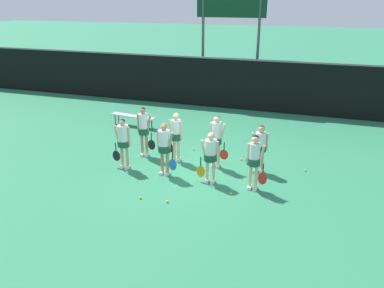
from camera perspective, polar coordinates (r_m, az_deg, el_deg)
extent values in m
plane|color=#2D7F56|center=(12.42, 0.07, -4.08)|extent=(140.00, 140.00, 0.00)
cube|color=black|center=(19.13, 7.42, 8.86)|extent=(60.00, 0.06, 2.49)
cube|color=slate|center=(18.90, 7.61, 12.67)|extent=(60.00, 0.08, 0.08)
cylinder|color=#515156|center=(20.33, 1.68, 14.54)|extent=(0.14, 0.14, 5.83)
cylinder|color=#515156|center=(19.70, 10.00, 14.02)|extent=(0.14, 0.14, 5.83)
cube|color=#0F3823|center=(19.82, 6.03, 20.66)|extent=(3.52, 0.12, 1.42)
cube|color=#B2B2B7|center=(16.79, -9.00, 4.22)|extent=(2.17, 0.61, 0.04)
cylinder|color=slate|center=(16.51, -6.17, 3.19)|extent=(0.06, 0.06, 0.44)
cylinder|color=slate|center=(16.30, -6.62, 2.94)|extent=(0.06, 0.06, 0.44)
cylinder|color=slate|center=(17.44, -11.13, 3.91)|extent=(0.06, 0.06, 0.44)
cylinder|color=slate|center=(17.25, -11.62, 3.68)|extent=(0.06, 0.06, 0.44)
cylinder|color=tan|center=(12.61, -9.83, -1.97)|extent=(0.10, 0.10, 0.82)
cylinder|color=tan|center=(12.70, -10.61, -1.86)|extent=(0.10, 0.10, 0.82)
cube|color=white|center=(12.74, -9.79, -3.52)|extent=(0.11, 0.24, 0.09)
cube|color=white|center=(12.82, -10.57, -3.40)|extent=(0.11, 0.24, 0.09)
cylinder|color=#194C33|center=(12.48, -10.37, 0.09)|extent=(0.41, 0.41, 0.19)
cylinder|color=white|center=(12.38, -10.45, 1.29)|extent=(0.35, 0.35, 0.69)
sphere|color=tan|center=(12.24, -10.59, 3.23)|extent=(0.19, 0.19, 0.19)
sphere|color=black|center=(12.25, -10.55, 3.37)|extent=(0.18, 0.18, 0.18)
cylinder|color=tan|center=(12.49, -11.33, 1.34)|extent=(0.21, 0.08, 0.66)
cylinder|color=tan|center=(12.29, -9.60, 1.13)|extent=(0.08, 0.08, 0.66)
cylinder|color=black|center=(12.66, -11.55, -0.44)|extent=(0.03, 0.03, 0.27)
ellipsoid|color=black|center=(12.78, -11.44, -1.78)|extent=(0.29, 0.03, 0.37)
cylinder|color=tan|center=(12.00, -3.75, -2.91)|extent=(0.10, 0.10, 0.83)
cylinder|color=tan|center=(12.09, -4.56, -2.75)|extent=(0.10, 0.10, 0.83)
cube|color=white|center=(12.13, -3.78, -4.54)|extent=(0.13, 0.25, 0.09)
cube|color=white|center=(12.22, -4.58, -4.37)|extent=(0.13, 0.25, 0.09)
cylinder|color=#194C33|center=(11.85, -4.22, -0.67)|extent=(0.40, 0.40, 0.22)
cylinder|color=white|center=(11.76, -4.26, 0.52)|extent=(0.35, 0.35, 0.68)
sphere|color=tan|center=(11.60, -4.32, 2.58)|extent=(0.22, 0.22, 0.22)
sphere|color=olive|center=(11.61, -4.27, 2.74)|extent=(0.20, 0.20, 0.20)
cylinder|color=tan|center=(11.66, -3.32, 0.30)|extent=(0.22, 0.10, 0.65)
cylinder|color=tan|center=(11.85, -5.13, 0.61)|extent=(0.08, 0.08, 0.64)
cylinder|color=black|center=(11.77, -2.98, -1.68)|extent=(0.03, 0.03, 0.28)
ellipsoid|color=blue|center=(11.90, -2.95, -3.17)|extent=(0.26, 0.03, 0.39)
cylinder|color=beige|center=(11.51, 3.27, -4.14)|extent=(0.10, 0.10, 0.77)
cylinder|color=beige|center=(11.55, 2.32, -4.04)|extent=(0.10, 0.10, 0.77)
cube|color=white|center=(11.64, 3.20, -5.72)|extent=(0.12, 0.25, 0.09)
cube|color=white|center=(11.68, 2.26, -5.61)|extent=(0.12, 0.25, 0.09)
cylinder|color=#194C33|center=(11.34, 2.83, -2.01)|extent=(0.41, 0.41, 0.20)
cylinder|color=white|center=(11.25, 2.86, -0.88)|extent=(0.35, 0.35, 0.63)
sphere|color=beige|center=(11.10, 2.90, 1.12)|extent=(0.21, 0.21, 0.21)
sphere|color=#D8B772|center=(11.11, 2.92, 1.28)|extent=(0.19, 0.19, 0.19)
cylinder|color=beige|center=(11.30, 1.78, -0.83)|extent=(0.20, 0.09, 0.60)
cylinder|color=beige|center=(11.22, 3.89, -1.05)|extent=(0.08, 0.08, 0.60)
cylinder|color=black|center=(11.45, 1.35, -2.65)|extent=(0.03, 0.03, 0.29)
ellipsoid|color=orange|center=(11.60, 1.33, -4.19)|extent=(0.27, 0.03, 0.40)
cylinder|color=beige|center=(11.27, 9.73, -4.94)|extent=(0.10, 0.10, 0.81)
cylinder|color=beige|center=(11.28, 8.86, -4.84)|extent=(0.10, 0.10, 0.81)
cube|color=white|center=(11.40, 9.60, -6.62)|extent=(0.12, 0.24, 0.09)
cube|color=white|center=(11.42, 8.74, -6.52)|extent=(0.12, 0.24, 0.09)
cylinder|color=#194C33|center=(11.07, 9.44, -2.66)|extent=(0.36, 0.36, 0.21)
cylinder|color=white|center=(10.97, 9.52, -1.47)|extent=(0.31, 0.31, 0.65)
sphere|color=beige|center=(10.81, 9.66, 0.68)|extent=(0.23, 0.23, 0.23)
sphere|color=black|center=(10.82, 9.69, 0.85)|extent=(0.21, 0.21, 0.21)
cylinder|color=beige|center=(10.96, 10.54, -1.64)|extent=(0.21, 0.08, 0.62)
cylinder|color=beige|center=(11.00, 8.56, -1.43)|extent=(0.08, 0.08, 0.62)
cylinder|color=black|center=(11.10, 10.80, -3.64)|extent=(0.03, 0.03, 0.28)
ellipsoid|color=red|center=(11.24, 10.68, -5.20)|extent=(0.26, 0.03, 0.39)
cylinder|color=tan|center=(13.52, -6.93, -0.09)|extent=(0.10, 0.10, 0.86)
cylinder|color=tan|center=(13.56, -7.62, -0.04)|extent=(0.10, 0.10, 0.86)
cube|color=white|center=(13.63, -6.89, -1.63)|extent=(0.15, 0.25, 0.09)
cube|color=white|center=(13.68, -7.58, -1.58)|extent=(0.15, 0.25, 0.09)
cylinder|color=#194C33|center=(13.36, -7.37, 1.96)|extent=(0.36, 0.36, 0.23)
cylinder|color=white|center=(13.27, -7.43, 3.11)|extent=(0.31, 0.31, 0.72)
sphere|color=tan|center=(13.14, -7.53, 5.03)|extent=(0.21, 0.21, 0.21)
sphere|color=black|center=(13.15, -7.51, 5.16)|extent=(0.19, 0.19, 0.19)
cylinder|color=tan|center=(13.22, -6.62, 3.02)|extent=(0.23, 0.11, 0.69)
cylinder|color=tan|center=(13.33, -8.19, 3.09)|extent=(0.08, 0.08, 0.69)
cylinder|color=black|center=(13.33, -6.23, 1.19)|extent=(0.03, 0.03, 0.28)
ellipsoid|color=black|center=(13.45, -6.17, -0.13)|extent=(0.28, 0.03, 0.38)
cylinder|color=beige|center=(13.00, -2.06, -0.92)|extent=(0.10, 0.10, 0.82)
cylinder|color=beige|center=(13.09, -2.72, -0.77)|extent=(0.10, 0.10, 0.82)
cube|color=white|center=(13.12, -2.11, -2.44)|extent=(0.16, 0.26, 0.09)
cube|color=white|center=(13.21, -2.76, -2.28)|extent=(0.16, 0.26, 0.09)
cylinder|color=#194C33|center=(12.87, -2.42, 1.18)|extent=(0.37, 0.37, 0.23)
cylinder|color=white|center=(12.78, -2.44, 2.25)|extent=(0.33, 0.33, 0.67)
sphere|color=beige|center=(12.64, -2.47, 4.15)|extent=(0.22, 0.22, 0.22)
sphere|color=#D8B772|center=(12.65, -2.42, 4.29)|extent=(0.20, 0.20, 0.20)
cylinder|color=beige|center=(12.89, -3.20, 2.34)|extent=(0.22, 0.12, 0.64)
cylinder|color=beige|center=(12.69, -1.71, 2.05)|extent=(0.08, 0.08, 0.64)
cylinder|color=black|center=(13.05, -3.51, 0.70)|extent=(0.03, 0.03, 0.26)
ellipsoid|color=black|center=(13.17, -3.47, -0.57)|extent=(0.29, 0.03, 0.36)
cylinder|color=beige|center=(12.57, 4.05, -1.68)|extent=(0.10, 0.10, 0.86)
cylinder|color=beige|center=(12.59, 3.31, -1.60)|extent=(0.10, 0.10, 0.86)
cube|color=white|center=(12.69, 3.98, -3.32)|extent=(0.12, 0.25, 0.09)
cube|color=white|center=(12.72, 3.24, -3.25)|extent=(0.12, 0.25, 0.09)
cylinder|color=#194C33|center=(12.39, 3.73, 0.50)|extent=(0.35, 0.35, 0.21)
cylinder|color=white|center=(12.29, 3.76, 1.74)|extent=(0.30, 0.30, 0.72)
sphere|color=beige|center=(12.15, 3.82, 3.80)|extent=(0.21, 0.21, 0.21)
sphere|color=#4C331E|center=(12.16, 3.84, 3.95)|extent=(0.20, 0.20, 0.20)
cylinder|color=beige|center=(12.27, 4.63, 1.61)|extent=(0.22, 0.09, 0.68)
cylinder|color=beige|center=(12.33, 2.94, 1.76)|extent=(0.08, 0.08, 0.68)
cylinder|color=black|center=(12.39, 4.92, -0.31)|extent=(0.03, 0.03, 0.26)
ellipsoid|color=red|center=(12.50, 4.88, -1.62)|extent=(0.30, 0.03, 0.36)
cylinder|color=tan|center=(12.40, 10.62, -2.58)|extent=(0.10, 0.10, 0.76)
cylinder|color=tan|center=(12.40, 9.78, -2.51)|extent=(0.10, 0.10, 0.76)
cube|color=white|center=(12.51, 10.51, -4.04)|extent=(0.14, 0.25, 0.09)
cube|color=white|center=(12.52, 9.68, -3.97)|extent=(0.14, 0.25, 0.09)
cylinder|color=#194C33|center=(12.23, 10.34, -0.62)|extent=(0.38, 0.38, 0.19)
cylinder|color=white|center=(12.15, 10.41, 0.40)|extent=(0.33, 0.33, 0.60)
sphere|color=tan|center=(12.01, 10.54, 2.24)|extent=(0.22, 0.22, 0.22)
sphere|color=#4C331E|center=(12.02, 10.55, 2.39)|extent=(0.20, 0.20, 0.20)
cylinder|color=tan|center=(12.15, 9.43, 0.41)|extent=(0.20, 0.10, 0.58)
cylinder|color=tan|center=(12.15, 11.33, 0.27)|extent=(0.08, 0.08, 0.57)
cylinder|color=black|center=(12.27, 8.95, -1.22)|extent=(0.03, 0.03, 0.27)
ellipsoid|color=black|center=(12.40, 8.87, -2.59)|extent=(0.30, 0.03, 0.37)
sphere|color=#CCE033|center=(14.06, 0.24, -0.78)|extent=(0.07, 0.07, 0.07)
sphere|color=#CCE033|center=(14.23, -10.76, -0.90)|extent=(0.07, 0.07, 0.07)
sphere|color=#CCE033|center=(11.02, 5.95, -7.54)|extent=(0.07, 0.07, 0.07)
sphere|color=#CCE033|center=(12.93, 16.87, -3.84)|extent=(0.07, 0.07, 0.07)
sphere|color=#CCE033|center=(10.85, -7.88, -8.11)|extent=(0.07, 0.07, 0.07)
sphere|color=#CCE033|center=(10.59, -3.78, -8.75)|extent=(0.07, 0.07, 0.07)
sphere|color=#CCE033|center=(13.28, 7.51, -2.35)|extent=(0.07, 0.07, 0.07)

